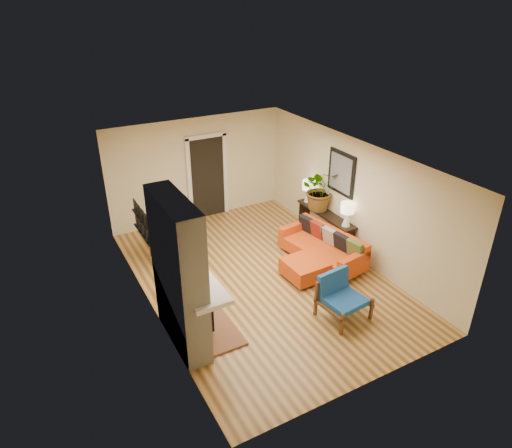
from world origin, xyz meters
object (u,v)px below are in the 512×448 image
object	(u,v)px
sofa	(324,247)
dining_table	(171,236)
ottoman	(305,268)
console_table	(325,219)
lamp_near	(347,212)
lamp_far	(308,189)
blue_chair	(340,294)
houseplant	(321,189)

from	to	relation	value
sofa	dining_table	world-z (taller)	dining_table
ottoman	console_table	bearing A→B (deg)	39.90
lamp_near	lamp_far	xyz separation A→B (m)	(0.00, 1.45, 0.00)
blue_chair	houseplant	world-z (taller)	houseplant
dining_table	lamp_near	xyz separation A→B (m)	(3.39, -1.67, 0.51)
houseplant	sofa	bearing A→B (deg)	-118.81
dining_table	console_table	xyz separation A→B (m)	(3.39, -0.95, 0.02)
lamp_near	houseplant	size ratio (longest dim) A/B	0.54
ottoman	lamp_near	world-z (taller)	lamp_near
sofa	dining_table	size ratio (longest dim) A/B	1.27
console_table	lamp_far	distance (m)	0.88
blue_chair	dining_table	size ratio (longest dim) A/B	0.53
blue_chair	houseplant	xyz separation A→B (m)	(1.39, 2.59, 0.79)
dining_table	houseplant	world-z (taller)	houseplant
sofa	ottoman	xyz separation A→B (m)	(-0.76, -0.37, -0.11)
ottoman	console_table	size ratio (longest dim) A/B	0.44
console_table	lamp_far	bearing A→B (deg)	90.00
ottoman	houseplant	xyz separation A→B (m)	(1.27, 1.31, 1.00)
sofa	houseplant	distance (m)	1.39
dining_table	console_table	bearing A→B (deg)	-15.67
sofa	dining_table	xyz separation A→B (m)	(-2.87, 1.65, 0.22)
console_table	houseplant	xyz separation A→B (m)	(-0.01, 0.24, 0.65)
sofa	lamp_near	size ratio (longest dim) A/B	3.79
lamp_far	sofa	bearing A→B (deg)	-110.17
dining_table	ottoman	bearing A→B (deg)	-43.82
ottoman	lamp_near	distance (m)	1.57
dining_table	lamp_far	bearing A→B (deg)	-3.68
console_table	lamp_near	distance (m)	0.87
lamp_near	console_table	bearing A→B (deg)	90.00
ottoman	lamp_far	world-z (taller)	lamp_far
lamp_near	lamp_far	size ratio (longest dim) A/B	1.00
console_table	lamp_far	world-z (taller)	lamp_far
blue_chair	console_table	xyz separation A→B (m)	(1.40, 2.35, 0.14)
ottoman	console_table	xyz separation A→B (m)	(1.28, 1.07, 0.35)
ottoman	blue_chair	distance (m)	1.30
sofa	blue_chair	size ratio (longest dim) A/B	2.40
lamp_near	dining_table	bearing A→B (deg)	153.80
console_table	blue_chair	bearing A→B (deg)	-120.85
dining_table	lamp_far	world-z (taller)	lamp_far
houseplant	console_table	bearing A→B (deg)	-87.61
ottoman	lamp_near	bearing A→B (deg)	15.47
lamp_near	houseplant	distance (m)	0.97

